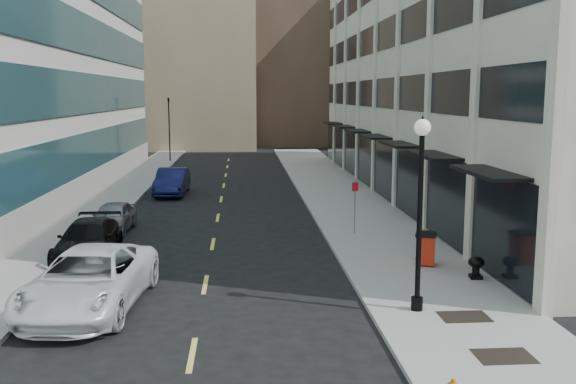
{
  "coord_description": "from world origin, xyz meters",
  "views": [
    {
      "loc": [
        1.29,
        -13.35,
        6.46
      ],
      "look_at": [
        2.99,
        9.93,
        2.88
      ],
      "focal_mm": 40.0,
      "sensor_mm": 36.0,
      "label": 1
    }
  ],
  "objects": [
    {
      "name": "car_blue_sedan",
      "position": [
        -3.2,
        28.0,
        0.86
      ],
      "size": [
        1.97,
        5.24,
        1.71
      ],
      "primitive_type": "imported",
      "rotation": [
        0.0,
        0.0,
        -0.03
      ],
      "color": "#121545",
      "rests_on": "ground"
    },
    {
      "name": "trash_bin",
      "position": [
        8.08,
        9.42,
        0.81
      ],
      "size": [
        0.96,
        0.96,
        1.23
      ],
      "rotation": [
        0.0,
        0.0,
        -0.32
      ],
      "color": "#B8220C",
      "rests_on": "sidewalk_right"
    },
    {
      "name": "grate_far",
      "position": [
        7.6,
        3.8,
        0.15
      ],
      "size": [
        1.4,
        1.0,
        0.01
      ],
      "primitive_type": "cube",
      "color": "black",
      "rests_on": "sidewalk_right"
    },
    {
      "name": "car_silver_sedan",
      "position": [
        -4.8,
        16.86,
        0.7
      ],
      "size": [
        1.85,
        4.21,
        1.41
      ],
      "primitive_type": "imported",
      "rotation": [
        0.0,
        0.0,
        -0.05
      ],
      "color": "gray",
      "rests_on": "ground"
    },
    {
      "name": "road_centerline",
      "position": [
        0.0,
        17.0,
        0.01
      ],
      "size": [
        0.15,
        68.2,
        0.01
      ],
      "color": "#D8CC4C",
      "rests_on": "ground"
    },
    {
      "name": "grate_mid",
      "position": [
        7.6,
        1.0,
        0.15
      ],
      "size": [
        1.4,
        1.0,
        0.01
      ],
      "primitive_type": "cube",
      "color": "black",
      "rests_on": "sidewalk_right"
    },
    {
      "name": "urn_planter",
      "position": [
        9.32,
        7.56,
        0.62
      ],
      "size": [
        0.55,
        0.55,
        0.77
      ],
      "rotation": [
        0.0,
        0.0,
        -0.13
      ],
      "color": "black",
      "rests_on": "sidewalk_right"
    },
    {
      "name": "car_white_van",
      "position": [
        -3.34,
        5.71,
        0.9
      ],
      "size": [
        3.6,
        6.75,
        1.81
      ],
      "primitive_type": "imported",
      "rotation": [
        0.0,
        0.0,
        -0.09
      ],
      "color": "white",
      "rests_on": "ground"
    },
    {
      "name": "building_right",
      "position": [
        16.94,
        26.99,
        8.99
      ],
      "size": [
        15.3,
        46.5,
        18.25
      ],
      "color": "beige",
      "rests_on": "ground"
    },
    {
      "name": "car_black_pickup",
      "position": [
        -4.8,
        11.88,
        0.74
      ],
      "size": [
        2.13,
        5.15,
        1.49
      ],
      "primitive_type": "imported",
      "rotation": [
        0.0,
        0.0,
        0.01
      ],
      "color": "black",
      "rests_on": "ground"
    },
    {
      "name": "sign_post",
      "position": [
        6.4,
        14.99,
        1.77
      ],
      "size": [
        0.3,
        0.08,
        2.53
      ],
      "rotation": [
        0.0,
        0.0,
        0.17
      ],
      "color": "slate",
      "rests_on": "sidewalk_right"
    },
    {
      "name": "skyline_brown",
      "position": [
        8.0,
        72.0,
        17.0
      ],
      "size": [
        12.0,
        16.0,
        34.0
      ],
      "primitive_type": "cube",
      "color": "brown",
      "rests_on": "ground"
    },
    {
      "name": "sidewalk_left",
      "position": [
        -6.5,
        20.0,
        0.07
      ],
      "size": [
        3.0,
        80.0,
        0.15
      ],
      "primitive_type": "cube",
      "color": "gray",
      "rests_on": "ground"
    },
    {
      "name": "traffic_signal",
      "position": [
        -5.5,
        48.0,
        5.72
      ],
      "size": [
        0.66,
        0.66,
        6.98
      ],
      "color": "black",
      "rests_on": "ground"
    },
    {
      "name": "skyline_tan_near",
      "position": [
        -4.0,
        68.0,
        14.0
      ],
      "size": [
        14.0,
        18.0,
        28.0
      ],
      "primitive_type": "cube",
      "color": "#978162",
      "rests_on": "ground"
    },
    {
      "name": "lamppost",
      "position": [
        6.4,
        4.48,
        3.52
      ],
      "size": [
        0.48,
        0.48,
        5.74
      ],
      "color": "black",
      "rests_on": "sidewalk_right"
    },
    {
      "name": "sidewalk_right",
      "position": [
        7.5,
        20.0,
        0.07
      ],
      "size": [
        5.0,
        80.0,
        0.15
      ],
      "primitive_type": "cube",
      "color": "gray",
      "rests_on": "ground"
    },
    {
      "name": "skyline_tan_far",
      "position": [
        -14.0,
        78.0,
        11.0
      ],
      "size": [
        12.0,
        14.0,
        22.0
      ],
      "primitive_type": "cube",
      "color": "#978162",
      "rests_on": "ground"
    },
    {
      "name": "skyline_stone",
      "position": [
        18.0,
        66.0,
        10.0
      ],
      "size": [
        10.0,
        14.0,
        20.0
      ],
      "primitive_type": "cube",
      "color": "beige",
      "rests_on": "ground"
    }
  ]
}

